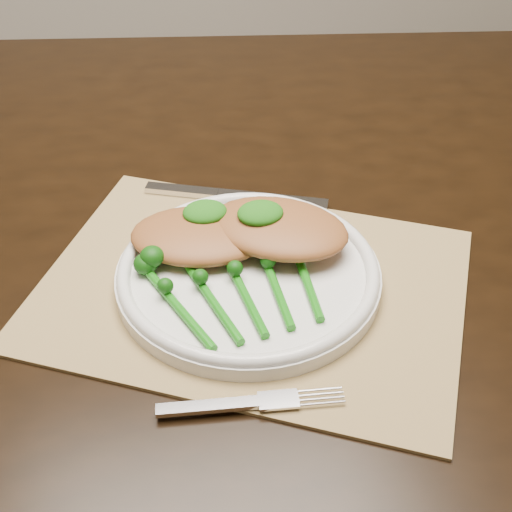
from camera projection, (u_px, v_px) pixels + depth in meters
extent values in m
cube|color=black|center=(216.00, 197.00, 0.87)|extent=(1.73, 1.16, 0.04)
cube|color=#9B804F|center=(252.00, 287.00, 0.71)|extent=(0.50, 0.46, 0.00)
cylinder|color=silver|center=(248.00, 276.00, 0.71)|extent=(0.26, 0.26, 0.02)
torus|color=silver|center=(248.00, 269.00, 0.70)|extent=(0.26, 0.26, 0.01)
cube|color=silver|center=(182.00, 191.00, 0.83)|extent=(0.08, 0.05, 0.01)
cube|color=silver|center=(271.00, 199.00, 0.81)|extent=(0.13, 0.07, 0.00)
cube|color=silver|center=(209.00, 406.00, 0.59)|extent=(0.09, 0.02, 0.00)
ellipsoid|color=#985A2C|center=(199.00, 235.00, 0.72)|extent=(0.16, 0.13, 0.03)
ellipsoid|color=#985A2C|center=(278.00, 228.00, 0.72)|extent=(0.18, 0.16, 0.03)
ellipsoid|color=#114D0B|center=(205.00, 212.00, 0.73)|extent=(0.05, 0.04, 0.02)
ellipsoid|color=#114D0B|center=(260.00, 213.00, 0.71)|extent=(0.05, 0.04, 0.02)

